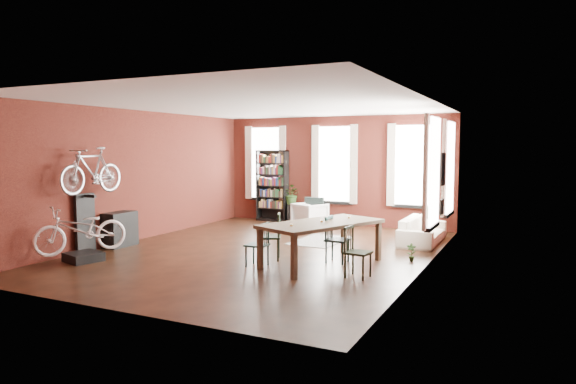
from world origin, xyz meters
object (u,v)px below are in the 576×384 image
Objects in this scene: dining_chair_a at (257,245)px; bicycle_floor at (81,208)px; dining_chair_c at (358,252)px; dining_chair_d at (337,240)px; console_table at (120,229)px; dining_chair_b at (270,237)px; bookshelf at (272,186)px; cream_sofa at (423,226)px; bike_trainer at (84,257)px; white_armchair at (310,214)px; plant_stand at (292,213)px; dining_table at (322,244)px.

dining_chair_a is 3.61m from bicycle_floor.
dining_chair_c is 5.54m from bicycle_floor.
console_table is (-5.12, -0.60, -0.06)m from dining_chair_d.
bookshelf is (-2.50, 4.95, 0.63)m from dining_chair_b.
cream_sofa reaches higher than bike_trainer.
dining_chair_c is 1.12× the size of white_armchair.
dining_chair_c reaches higher than cream_sofa.
dining_chair_b is 1.38m from dining_chair_d.
dining_chair_b reaches higher than plant_stand.
dining_chair_d reaches higher than dining_chair_a.
cream_sofa is at bearing -18.95° from bookshelf.
cream_sofa is (4.95, -1.70, -0.69)m from bookshelf.
dining_chair_b is 1.19× the size of console_table.
dining_chair_c is at bearing -10.31° from dining_table.
dining_chair_c is at bearing 12.24° from bike_trainer.
dining_chair_b is 5.58m from bookshelf.
cream_sofa is 2.60× the size of console_table.
dining_chair_d is 0.42× the size of bookshelf.
white_armchair is at bearing 67.41° from bike_trainer.
dining_chair_b is 1.03× the size of dining_chair_d.
dining_chair_c is at bearing -54.95° from plant_stand.
dining_chair_d is (-0.73, 0.95, 0.01)m from dining_chair_c.
bookshelf is (-3.84, 4.60, 0.64)m from dining_chair_d.
bookshelf is at bearing 149.28° from dining_table.
bicycle_floor reaches higher than dining_chair_d.
dining_chair_d is 5.12m from bike_trainer.
dining_chair_b is 0.52× the size of bicycle_floor.
plant_stand is (-1.82, 4.95, -0.20)m from dining_chair_b.
dining_chair_b is at bearing 125.61° from white_armchair.
plant_stand is at bearing 77.51° from bike_trainer.
dining_table is 4.80m from bike_trainer.
dining_chair_c reaches higher than dining_chair_a.
dining_chair_c is at bearing 88.64° from dining_chair_a.
dining_chair_a is at bearing 124.70° from white_armchair.
plant_stand is at bearing 68.28° from cream_sofa.
bike_trainer is 6.88m from plant_stand.
dining_chair_b is 1.06× the size of dining_chair_c.
dining_chair_b reaches higher than dining_chair_a.
bookshelf is 1.07m from plant_stand.
dining_chair_a is at bearing 43.52° from bicycle_floor.
white_armchair is (1.64, -0.85, -0.70)m from bookshelf.
plant_stand is at bearing 40.57° from dining_chair_c.
dining_chair_b is at bearing 28.12° from bike_trainer.
bicycle_floor is (0.02, -0.04, 1.00)m from bike_trainer.
cream_sofa is 1.15× the size of bicycle_floor.
bookshelf is (-2.56, 5.57, 0.68)m from dining_chair_a.
bike_trainer is at bearing 107.76° from dining_chair_c.
plant_stand is (1.49, 6.71, 0.18)m from bike_trainer.
cream_sofa is at bearing -0.07° from dining_chair_c.
dining_table is 2.95× the size of dining_chair_a.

